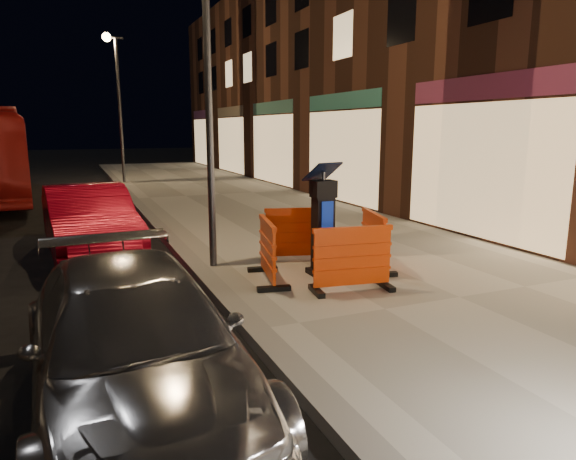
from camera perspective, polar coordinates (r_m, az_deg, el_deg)
name	(u,v)px	position (r m, az deg, el deg)	size (l,w,h in m)	color
ground_plane	(259,341)	(6.24, -3.24, -12.22)	(120.00, 120.00, 0.00)	black
sidewalk	(459,302)	(7.69, 18.49, -7.60)	(6.00, 60.00, 0.15)	#99978B
kerb	(259,335)	(6.21, -3.25, -11.58)	(0.30, 60.00, 0.15)	slate
parking_kiosk	(323,222)	(8.21, 3.91, 0.85)	(0.54, 0.54, 1.71)	black
barrier_front	(352,259)	(7.48, 7.16, -3.21)	(1.22, 0.50, 0.95)	#EA3C07
barrier_back	(299,234)	(9.12, 1.18, -0.48)	(1.22, 0.50, 0.95)	#EA3C07
barrier_kerbside	(268,251)	(7.91, -2.29, -2.32)	(1.22, 0.50, 0.95)	#EA3C07
barrier_bldgside	(373,240)	(8.75, 9.43, -1.15)	(1.22, 0.50, 0.95)	#EA3C07
car_silver	(138,406)	(5.12, -16.36, -18.26)	(1.76, 4.33, 1.26)	#A1A1A6
car_red	(92,257)	(10.81, -20.97, -2.77)	(1.47, 4.22, 1.39)	maroon
street_lamp_mid	(208,86)	(8.69, -8.85, 15.54)	(0.12, 0.12, 6.00)	#3F3F44
street_lamp_far	(120,112)	(23.50, -18.17, 12.37)	(0.12, 0.12, 6.00)	#3F3F44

